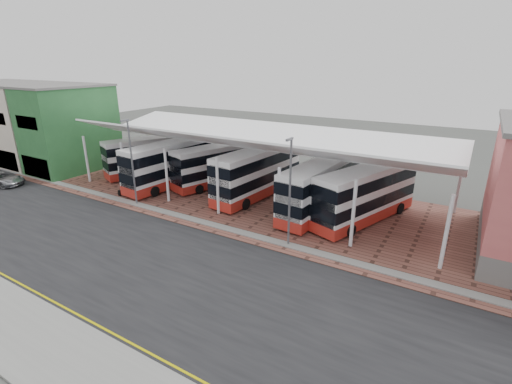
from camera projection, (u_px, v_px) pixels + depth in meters
ground at (215, 278)px, 23.31m from camera, size 140.00×140.00×0.00m
road at (205, 286)px, 22.50m from camera, size 120.00×14.00×0.02m
forecourt at (322, 215)px, 32.82m from camera, size 72.00×16.00×0.06m
sidewalk at (89, 375)px, 16.02m from camera, size 120.00×4.00×0.14m
north_kerb at (264, 239)px, 28.29m from camera, size 120.00×0.80×0.14m
yellow_line_near at (126, 347)px, 17.65m from camera, size 120.00×0.12×0.01m
yellow_line_far at (131, 343)px, 17.89m from camera, size 120.00×0.12×0.01m
canopy at (250, 139)px, 35.54m from camera, size 37.00×11.63×7.07m
shop_green at (70, 129)px, 45.03m from camera, size 6.40×10.20×10.22m
shop_cream at (40, 124)px, 48.19m from camera, size 6.40×10.20×10.22m
shop_brick at (13, 120)px, 51.35m from camera, size 6.40×10.20×10.22m
lamp_west at (132, 160)px, 33.72m from camera, size 0.16×0.90×8.07m
lamp_east at (290, 190)px, 25.94m from camera, size 0.16×0.90×8.07m
bus_0 at (151, 156)px, 43.90m from camera, size 6.35×10.81×4.40m
bus_1 at (172, 164)px, 39.88m from camera, size 3.69×11.72×4.75m
bus_2 at (218, 165)px, 40.10m from camera, size 5.42×10.81×4.35m
bus_3 at (258, 173)px, 36.63m from camera, size 3.74×11.78×4.77m
bus_4 at (320, 188)px, 32.59m from camera, size 3.48×11.39×4.62m
bus_5 at (366, 195)px, 30.93m from camera, size 6.05×11.38×4.60m
silver_car at (1, 179)px, 40.41m from camera, size 5.56×3.65×1.42m
pedestrian at (130, 190)px, 36.61m from camera, size 0.53×0.66×1.57m
suitcase at (120, 193)px, 37.29m from camera, size 0.33×0.23×0.56m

